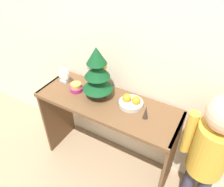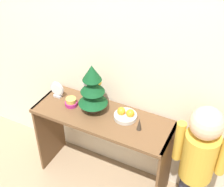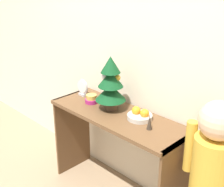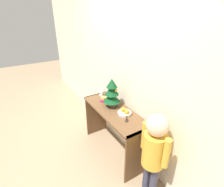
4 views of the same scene
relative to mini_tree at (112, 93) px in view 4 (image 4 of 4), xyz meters
name	(u,v)px [view 4 (image 4 of 4)]	position (x,y,z in m)	size (l,w,h in m)	color
ground_plane	(102,155)	(0.10, -0.24, -1.00)	(12.00, 12.00, 0.00)	#997F60
back_wall	(130,75)	(0.10, 0.23, 0.25)	(7.00, 0.05, 2.50)	beige
console_table	(114,120)	(0.10, -0.03, -0.40)	(1.18, 0.43, 0.77)	brown
mini_tree	(112,93)	(0.00, 0.00, 0.00)	(0.25, 0.25, 0.44)	#4C3828
fruit_bowl	(125,112)	(0.28, 0.03, -0.19)	(0.19, 0.19, 0.09)	#B7B2A8
singing_bowl	(104,99)	(-0.20, -0.03, -0.19)	(0.11, 0.11, 0.07)	#9E2366
desk_clock	(101,92)	(-0.38, 0.02, -0.15)	(0.13, 0.04, 0.15)	#B2B2B7
figurine	(127,118)	(0.44, -0.05, -0.17)	(0.04, 0.04, 0.11)	#382D23
child_figure	(154,147)	(0.92, -0.01, -0.29)	(0.41, 0.26, 1.13)	#38384C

